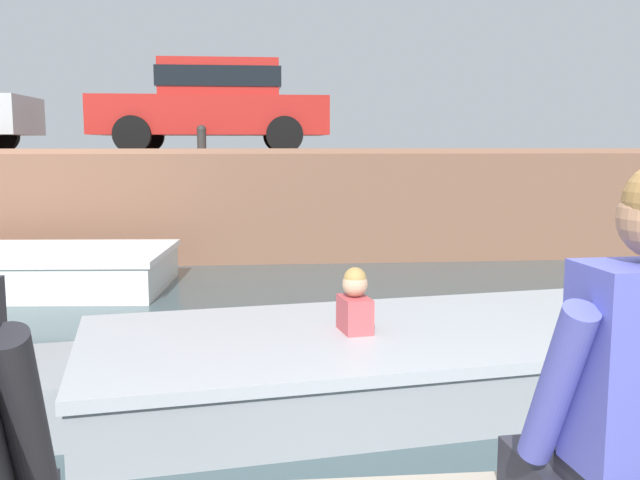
{
  "coord_description": "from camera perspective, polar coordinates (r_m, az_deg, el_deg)",
  "views": [
    {
      "loc": [
        -0.66,
        -2.03,
        1.89
      ],
      "look_at": [
        -0.18,
        3.16,
        1.18
      ],
      "focal_mm": 40.0,
      "sensor_mm": 36.0,
      "label": 1
    }
  ],
  "objects": [
    {
      "name": "car_left_inner_red",
      "position": [
        12.62,
        -8.43,
        10.78
      ],
      "size": [
        3.93,
        2.05,
        1.54
      ],
      "color": "#B2231E",
      "rests_on": "far_quay_wall"
    },
    {
      "name": "person_seated_right",
      "position": [
        2.02,
        24.04,
        -11.34
      ],
      "size": [
        0.55,
        0.55,
        0.97
      ],
      "color": "#282833",
      "rests_on": "near_quay"
    },
    {
      "name": "motorboat_passing",
      "position": [
        5.61,
        8.4,
        -9.32
      ],
      "size": [
        6.97,
        2.9,
        0.98
      ],
      "color": "#93999E",
      "rests_on": "ground"
    },
    {
      "name": "ground_plane",
      "position": [
        6.85,
        0.44,
        -8.28
      ],
      "size": [
        400.0,
        400.0,
        0.0
      ],
      "primitive_type": "plane",
      "color": "#3D5156"
    },
    {
      "name": "far_wall_coping",
      "position": [
        11.21,
        -1.94,
        7.12
      ],
      "size": [
        60.0,
        0.24,
        0.08
      ],
      "primitive_type": "cube",
      "color": "#9F6C52",
      "rests_on": "far_quay_wall"
    },
    {
      "name": "far_quay_wall",
      "position": [
        14.12,
        -2.61,
        3.56
      ],
      "size": [
        60.0,
        6.0,
        1.73
      ],
      "primitive_type": "cube",
      "color": "brown",
      "rests_on": "ground"
    },
    {
      "name": "mooring_bollard_mid",
      "position": [
        11.35,
        -9.45,
        8.04
      ],
      "size": [
        0.15,
        0.15,
        0.45
      ],
      "color": "#2D2B28",
      "rests_on": "far_quay_wall"
    }
  ]
}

